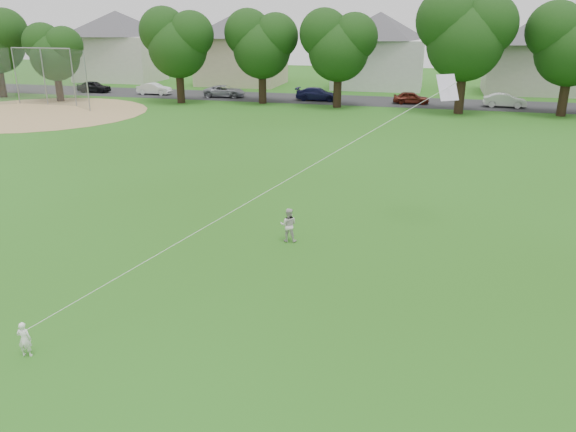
% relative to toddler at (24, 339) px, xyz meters
% --- Properties ---
extents(ground, '(160.00, 160.00, 0.00)m').
position_rel_toddler_xyz_m(ground, '(2.76, 3.08, -0.46)').
color(ground, '#255513').
rests_on(ground, ground).
extents(street, '(90.00, 7.00, 0.01)m').
position_rel_toddler_xyz_m(street, '(2.76, 45.08, -0.45)').
color(street, '#2D2D30').
rests_on(street, ground).
extents(dirt_infield, '(18.00, 18.00, 0.02)m').
position_rel_toddler_xyz_m(dirt_infield, '(-23.24, 31.08, -0.45)').
color(dirt_infield, '#9E7F51').
rests_on(dirt_infield, ground).
extents(toddler, '(0.38, 0.29, 0.92)m').
position_rel_toddler_xyz_m(toddler, '(0.00, 0.00, 0.00)').
color(toddler, white).
rests_on(toddler, ground).
extents(older_boy, '(0.66, 0.54, 1.26)m').
position_rel_toddler_xyz_m(older_boy, '(4.33, 8.66, 0.17)').
color(older_boy, beige).
rests_on(older_boy, ground).
extents(kite, '(5.27, 6.28, 15.72)m').
position_rel_toddler_xyz_m(kite, '(4.74, 5.82, 2.53)').
color(kite, white).
rests_on(kite, ground).
extents(baseball_backstop, '(11.47, 2.18, 5.02)m').
position_rel_toddler_xyz_m(baseball_backstop, '(-25.34, 34.67, 2.05)').
color(baseball_backstop, gray).
rests_on(baseball_backstop, ground).
extents(tree_row, '(80.39, 8.36, 10.17)m').
position_rel_toddler_xyz_m(tree_row, '(6.35, 39.75, 5.50)').
color(tree_row, black).
rests_on(tree_row, ground).
extents(parked_cars, '(70.15, 2.32, 1.22)m').
position_rel_toddler_xyz_m(parked_cars, '(7.09, 44.08, 0.14)').
color(parked_cars, black).
rests_on(parked_cars, ground).
extents(house_row, '(77.68, 14.09, 9.78)m').
position_rel_toddler_xyz_m(house_row, '(2.06, 55.08, 4.59)').
color(house_row, silver).
rests_on(house_row, ground).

